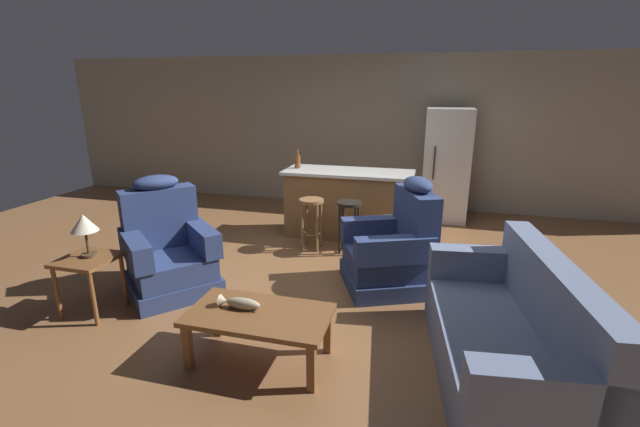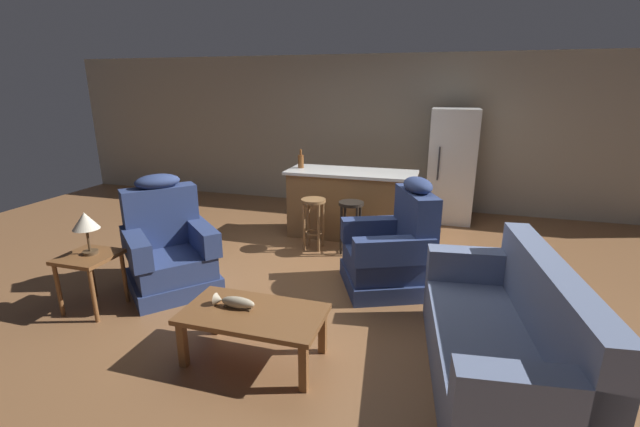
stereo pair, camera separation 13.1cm
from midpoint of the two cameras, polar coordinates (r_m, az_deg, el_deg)
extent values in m
plane|color=brown|center=(5.02, 1.36, -7.93)|extent=(12.00, 12.00, 0.00)
cube|color=#A89E89|center=(7.67, 7.69, 10.65)|extent=(12.00, 0.05, 2.60)
cube|color=brown|center=(3.42, -7.79, -13.14)|extent=(1.10, 0.60, 0.04)
cube|color=brown|center=(3.57, -16.81, -16.36)|extent=(0.06, 0.06, 0.38)
cube|color=brown|center=(3.20, -0.97, -19.83)|extent=(0.06, 0.06, 0.38)
cube|color=brown|center=(3.91, -12.93, -12.88)|extent=(0.06, 0.06, 0.38)
cube|color=brown|center=(3.58, 1.43, -15.43)|extent=(0.06, 0.06, 0.38)
cube|color=#4C3823|center=(3.49, -9.76, -12.18)|extent=(0.22, 0.07, 0.01)
ellipsoid|color=tan|center=(3.47, -9.79, -11.61)|extent=(0.28, 0.09, 0.09)
cone|color=tan|center=(3.54, -12.31, -11.14)|extent=(0.06, 0.10, 0.10)
cube|color=#707FA3|center=(3.59, 22.79, -18.54)|extent=(1.07, 1.99, 0.20)
cube|color=#707FA3|center=(3.48, 23.19, -15.69)|extent=(1.07, 1.99, 0.22)
cube|color=#707FA3|center=(3.40, 29.23, -10.19)|extent=(0.43, 1.91, 0.52)
cube|color=#707FA3|center=(2.67, 28.16, -20.68)|extent=(0.86, 0.30, 0.28)
cube|color=#707FA3|center=(4.10, 20.96, -6.42)|extent=(0.86, 0.30, 0.28)
cube|color=navy|center=(4.85, -18.16, -8.57)|extent=(1.19, 1.19, 0.18)
cube|color=navy|center=(4.77, -18.39, -6.28)|extent=(1.10, 1.10, 0.24)
cube|color=navy|center=(4.90, -19.70, -0.32)|extent=(0.68, 0.72, 0.64)
ellipsoid|color=navy|center=(4.81, -20.14, 4.01)|extent=(0.51, 0.52, 0.16)
cube|color=navy|center=(4.74, -14.74, -2.88)|extent=(0.71, 0.67, 0.26)
cube|color=navy|center=(4.61, -22.59, -4.20)|extent=(0.71, 0.67, 0.26)
cube|color=navy|center=(4.72, 9.41, -8.65)|extent=(1.10, 1.10, 0.18)
cube|color=navy|center=(4.64, 9.53, -6.30)|extent=(1.03, 1.01, 0.24)
cube|color=navy|center=(4.58, 13.41, -0.97)|extent=(0.52, 0.79, 0.64)
ellipsoid|color=navy|center=(4.48, 13.74, 3.67)|extent=(0.43, 0.53, 0.16)
cube|color=navy|center=(4.24, 10.66, -4.93)|extent=(0.80, 0.48, 0.26)
cube|color=navy|center=(4.84, 8.38, -2.08)|extent=(0.80, 0.48, 0.26)
cube|color=brown|center=(4.58, -27.80, -5.14)|extent=(0.48, 0.48, 0.04)
cylinder|color=brown|center=(4.69, -30.80, -8.78)|extent=(0.04, 0.04, 0.52)
cylinder|color=brown|center=(4.42, -27.20, -9.76)|extent=(0.04, 0.04, 0.52)
cylinder|color=brown|center=(4.94, -27.46, -7.04)|extent=(0.04, 0.04, 0.52)
cylinder|color=brown|center=(4.68, -23.88, -7.84)|extent=(0.04, 0.04, 0.52)
cylinder|color=#4C3823|center=(4.59, -27.57, -4.61)|extent=(0.14, 0.14, 0.03)
cylinder|color=#4C3823|center=(4.55, -27.78, -3.14)|extent=(0.02, 0.02, 0.22)
cone|color=beige|center=(4.49, -28.11, -0.86)|extent=(0.24, 0.24, 0.16)
cube|color=olive|center=(6.10, 4.73, 1.09)|extent=(1.71, 0.63, 0.91)
cube|color=silver|center=(5.99, 4.83, 5.47)|extent=(1.80, 0.70, 0.04)
cylinder|color=olive|center=(5.54, -0.20, 1.74)|extent=(0.32, 0.32, 0.04)
torus|color=olive|center=(5.67, -0.20, -2.56)|extent=(0.23, 0.23, 0.02)
cylinder|color=olive|center=(5.58, -1.48, -1.82)|extent=(0.04, 0.04, 0.64)
cylinder|color=olive|center=(5.52, 0.49, -2.01)|extent=(0.04, 0.04, 0.64)
cylinder|color=olive|center=(5.76, -0.87, -1.21)|extent=(0.04, 0.04, 0.64)
cylinder|color=olive|center=(5.71, 1.05, -1.39)|extent=(0.04, 0.04, 0.64)
cylinder|color=black|center=(5.43, 4.87, 1.34)|extent=(0.32, 0.32, 0.04)
torus|color=black|center=(5.56, 4.76, -3.04)|extent=(0.23, 0.23, 0.02)
cylinder|color=black|center=(5.45, 3.53, -2.29)|extent=(0.04, 0.04, 0.64)
cylinder|color=black|center=(5.41, 5.60, -2.48)|extent=(0.04, 0.04, 0.64)
cylinder|color=black|center=(5.64, 4.00, -1.66)|extent=(0.04, 0.04, 0.64)
cylinder|color=black|center=(5.60, 5.99, -1.84)|extent=(0.04, 0.04, 0.64)
cube|color=white|center=(7.06, 17.64, 6.06)|extent=(0.70, 0.66, 1.76)
cylinder|color=#333338|center=(6.70, 16.07, 6.41)|extent=(0.02, 0.02, 0.50)
cylinder|color=brown|center=(6.19, -1.96, 6.95)|extent=(0.08, 0.08, 0.19)
cylinder|color=brown|center=(6.17, -1.97, 8.18)|extent=(0.03, 0.03, 0.08)
camera|label=1|loc=(0.07, -89.20, 0.24)|focal=24.00mm
camera|label=2|loc=(0.07, 90.80, -0.24)|focal=24.00mm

